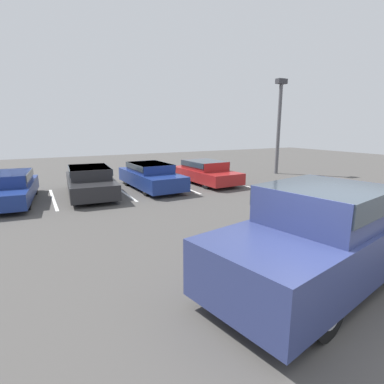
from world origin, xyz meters
The scene contains 12 objects.
ground_plane centered at (0.00, 0.00, 0.00)m, with size 60.00×60.00×0.00m, color #4C4947.
stall_stripe_b centered at (-3.42, 10.86, 0.00)m, with size 0.12×4.23×0.01m, color white.
stall_stripe_c centered at (-0.44, 10.86, 0.00)m, with size 0.12×4.23×0.01m, color white.
stall_stripe_d centered at (2.54, 10.86, 0.00)m, with size 0.12×4.23×0.01m, color white.
stall_stripe_e centered at (5.53, 10.86, 0.00)m, with size 0.12×4.23×0.01m, color white.
pickup_truck centered at (0.94, 0.91, 0.94)m, with size 5.94×3.05×1.92m.
parked_sedan_a centered at (-4.97, 10.98, 0.66)m, with size 2.18×4.85×1.22m.
parked_sedan_b centered at (-1.87, 10.98, 0.67)m, with size 2.20×4.90×1.25m.
parked_sedan_c centered at (1.00, 11.05, 0.67)m, with size 1.94×4.78×1.24m.
parked_sedan_d centered at (4.11, 11.04, 0.65)m, with size 2.01×4.54×1.21m.
light_post centered at (9.95, 11.81, 3.42)m, with size 0.70×0.36×5.87m.
wheel_stop_curb centered at (-1.64, 13.35, 0.07)m, with size 1.85×0.20×0.14m, color #B7B2A8.
Camera 1 is at (-4.02, -2.71, 2.98)m, focal length 28.00 mm.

